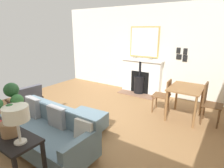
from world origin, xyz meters
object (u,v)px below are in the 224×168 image
object	(u,v)px
potted_plant	(5,106)
dining_table	(186,92)
table_lamp_far_end	(16,115)
dining_chair_near_fireplace	(165,93)
sofa	(49,133)
fireplace	(141,78)
mantel_bowl_far	(150,59)
dining_chair_by_back_wall	(208,100)
mantel_bowl_near	(135,58)
armchair_accent	(27,100)
ottoman	(87,121)

from	to	relation	value
potted_plant	dining_table	distance (m)	3.65
table_lamp_far_end	dining_chair_near_fireplace	bearing A→B (deg)	170.35
potted_plant	dining_table	size ratio (longest dim) A/B	0.69
table_lamp_far_end	dining_chair_near_fireplace	size ratio (longest dim) A/B	0.52
sofa	dining_chair_near_fireplace	size ratio (longest dim) A/B	2.10
fireplace	mantel_bowl_far	xyz separation A→B (m)	(-0.04, 0.27, 0.64)
fireplace	dining_chair_by_back_wall	xyz separation A→B (m)	(1.07, 2.13, 0.04)
sofa	dining_chair_by_back_wall	bearing A→B (deg)	141.30
fireplace	mantel_bowl_near	xyz separation A→B (m)	(-0.04, -0.28, 0.64)
armchair_accent	ottoman	bearing A→B (deg)	101.11
mantel_bowl_far	armchair_accent	distance (m)	3.69
table_lamp_far_end	dining_chair_by_back_wall	distance (m)	3.77
armchair_accent	potted_plant	xyz separation A→B (m)	(1.27, 1.75, 0.72)
fireplace	table_lamp_far_end	xyz separation A→B (m)	(4.45, 0.58, 0.64)
mantel_bowl_near	armchair_accent	size ratio (longest dim) A/B	0.16
mantel_bowl_near	potted_plant	distance (m)	4.51
ottoman	dining_table	distance (m)	2.36
armchair_accent	dining_chair_near_fireplace	xyz separation A→B (m)	(-2.10, 2.58, 0.05)
table_lamp_far_end	armchair_accent	bearing A→B (deg)	-122.71
mantel_bowl_far	table_lamp_far_end	bearing A→B (deg)	3.90
table_lamp_far_end	mantel_bowl_far	bearing A→B (deg)	-176.10
ottoman	dining_chair_by_back_wall	xyz separation A→B (m)	(-1.78, 1.98, 0.30)
mantel_bowl_near	dining_chair_by_back_wall	size ratio (longest dim) A/B	0.14
mantel_bowl_near	sofa	bearing A→B (deg)	4.75
armchair_accent	table_lamp_far_end	xyz separation A→B (m)	(1.29, 2.01, 0.69)
dining_chair_near_fireplace	mantel_bowl_far	bearing A→B (deg)	-141.32
dining_chair_by_back_wall	ottoman	bearing A→B (deg)	-48.08
dining_table	dining_chair_by_back_wall	distance (m)	0.50
mantel_bowl_far	armchair_accent	xyz separation A→B (m)	(3.20, -1.70, -0.69)
mantel_bowl_far	ottoman	bearing A→B (deg)	-2.43
dining_table	dining_chair_near_fireplace	distance (m)	0.51
ottoman	potted_plant	size ratio (longest dim) A/B	1.19
potted_plant	ottoman	bearing A→B (deg)	-173.80
mantel_bowl_near	ottoman	world-z (taller)	mantel_bowl_near
fireplace	dining_table	distance (m)	1.97
ottoman	dining_chair_near_fireplace	bearing A→B (deg)	150.65
mantel_bowl_near	dining_chair_by_back_wall	distance (m)	2.72
mantel_bowl_far	mantel_bowl_near	bearing A→B (deg)	-90.00
ottoman	mantel_bowl_far	bearing A→B (deg)	177.57
sofa	ottoman	size ratio (longest dim) A/B	2.36
ottoman	table_lamp_far_end	distance (m)	1.88
sofa	potted_plant	bearing A→B (deg)	21.09
mantel_bowl_far	dining_chair_by_back_wall	distance (m)	2.25
table_lamp_far_end	dining_table	bearing A→B (deg)	162.47
ottoman	armchair_accent	xyz separation A→B (m)	(0.31, -1.58, 0.21)
fireplace	ottoman	bearing A→B (deg)	2.97
table_lamp_far_end	potted_plant	distance (m)	0.26
armchair_accent	potted_plant	bearing A→B (deg)	54.06
mantel_bowl_far	armchair_accent	size ratio (longest dim) A/B	0.17
mantel_bowl_far	dining_table	world-z (taller)	mantel_bowl_far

